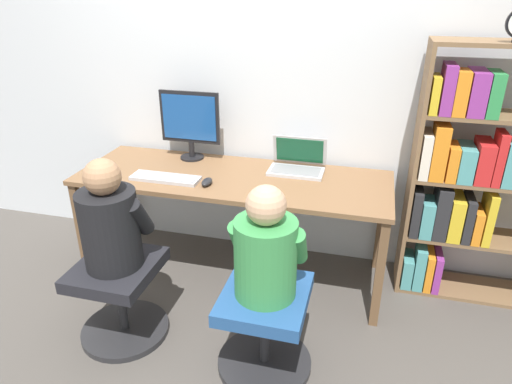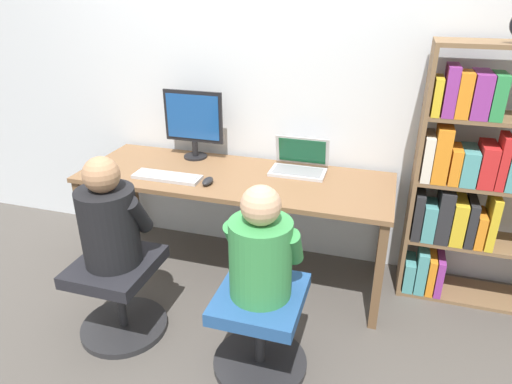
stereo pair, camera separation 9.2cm
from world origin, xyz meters
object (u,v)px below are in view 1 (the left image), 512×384
object	(u,v)px
keyboard	(165,178)
bookshelf	(470,181)
laptop	(297,164)
person_at_laptop	(266,250)
person_at_monitor	(110,222)
office_chair_left	(120,294)
office_chair_right	(265,325)
desktop_monitor	(190,123)

from	to	relation	value
keyboard	bookshelf	size ratio (longest dim) A/B	0.28
laptop	person_at_laptop	distance (m)	0.98
person_at_monitor	person_at_laptop	size ratio (longest dim) A/B	1.06
office_chair_left	person_at_monitor	size ratio (longest dim) A/B	0.82
laptop	office_chair_right	distance (m)	1.11
person_at_laptop	bookshelf	world-z (taller)	bookshelf
office_chair_left	bookshelf	xyz separation A→B (m)	(1.87, 0.92, 0.51)
desktop_monitor	office_chair_left	bearing A→B (deg)	-93.39
office_chair_left	person_at_monitor	bearing A→B (deg)	90.00
person_at_monitor	bookshelf	size ratio (longest dim) A/B	0.38
desktop_monitor	bookshelf	distance (m)	1.82
office_chair_right	laptop	bearing A→B (deg)	91.55
desktop_monitor	keyboard	bearing A→B (deg)	-92.31
desktop_monitor	bookshelf	xyz separation A→B (m)	(1.81, -0.07, -0.20)
desktop_monitor	person_at_laptop	size ratio (longest dim) A/B	0.82
office_chair_right	person_at_monitor	world-z (taller)	person_at_monitor
desktop_monitor	person_at_monitor	size ratio (longest dim) A/B	0.78
office_chair_right	bookshelf	bearing A→B (deg)	43.12
keyboard	bookshelf	bearing A→B (deg)	10.20
laptop	person_at_laptop	bearing A→B (deg)	-88.44
laptop	person_at_monitor	size ratio (longest dim) A/B	0.59
office_chair_left	person_at_laptop	bearing A→B (deg)	-2.23
laptop	office_chair_right	xyz separation A→B (m)	(0.03, -0.99, -0.50)
office_chair_right	desktop_monitor	bearing A→B (deg)	127.31
desktop_monitor	office_chair_right	xyz separation A→B (m)	(0.79, -1.03, -0.72)
desktop_monitor	person_at_monitor	distance (m)	1.02
person_at_laptop	bookshelf	size ratio (longest dim) A/B	0.36
office_chair_left	person_at_laptop	xyz separation A→B (m)	(0.84, -0.03, 0.45)
keyboard	office_chair_left	bearing A→B (deg)	-94.13
desktop_monitor	keyboard	xyz separation A→B (m)	(-0.02, -0.40, -0.25)
office_chair_left	office_chair_right	bearing A→B (deg)	-2.49
office_chair_left	bookshelf	size ratio (longest dim) A/B	0.31
keyboard	bookshelf	world-z (taller)	bookshelf
office_chair_left	office_chair_right	distance (m)	0.85
laptop	keyboard	size ratio (longest dim) A/B	0.81
office_chair_right	person_at_laptop	size ratio (longest dim) A/B	0.87
keyboard	office_chair_right	bearing A→B (deg)	-38.06
keyboard	desktop_monitor	bearing A→B (deg)	87.69
desktop_monitor	bookshelf	bearing A→B (deg)	-2.38
person_at_monitor	person_at_laptop	bearing A→B (deg)	-2.51
office_chair_right	person_at_monitor	size ratio (longest dim) A/B	0.82
desktop_monitor	keyboard	world-z (taller)	desktop_monitor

